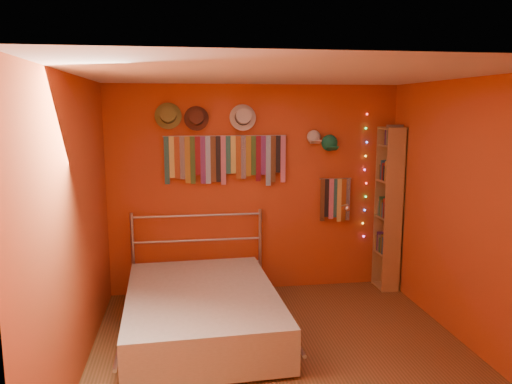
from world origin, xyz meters
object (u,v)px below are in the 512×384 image
reading_lamp (346,208)px  bookshelf (392,208)px  tie_rack (226,157)px  bed (202,310)px

reading_lamp → bookshelf: size_ratio=0.16×
tie_rack → bed: tie_rack is taller
reading_lamp → bed: 2.16m
reading_lamp → bookshelf: bearing=1.9°
reading_lamp → bookshelf: bookshelf is taller
tie_rack → bookshelf: bearing=-4.4°
tie_rack → bed: size_ratio=0.68×
bed → tie_rack: bearing=70.3°
bed → reading_lamp: bearing=25.4°
bookshelf → bed: bearing=-158.1°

